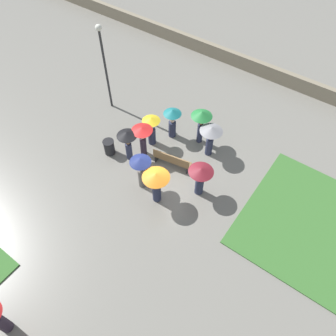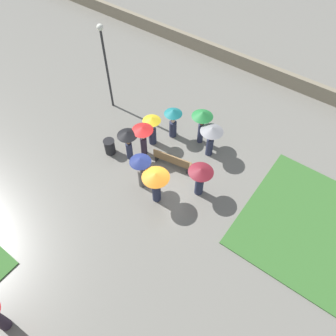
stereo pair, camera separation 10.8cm
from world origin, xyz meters
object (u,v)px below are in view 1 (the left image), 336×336
(crowd_person_maroon, at_px, (200,176))
(crowd_person_teal, at_px, (172,119))
(crowd_person_grey, at_px, (211,135))
(park_bench, at_px, (172,160))
(crowd_person_red, at_px, (142,135))
(crowd_person_orange, at_px, (156,181))
(trash_bin, at_px, (109,147))
(crowd_person_yellow, at_px, (151,127))
(crowd_person_navy, at_px, (141,167))
(crowd_person_black, at_px, (127,139))
(lamp_post, at_px, (104,58))
(crowd_person_green, at_px, (201,119))

(crowd_person_maroon, height_order, crowd_person_teal, crowd_person_teal)
(crowd_person_grey, bearing_deg, park_bench, -84.28)
(park_bench, bearing_deg, crowd_person_red, -5.22)
(crowd_person_orange, bearing_deg, park_bench, 70.33)
(trash_bin, height_order, crowd_person_teal, crowd_person_teal)
(crowd_person_orange, bearing_deg, crowd_person_red, 104.76)
(crowd_person_yellow, relative_size, crowd_person_navy, 0.90)
(park_bench, height_order, crowd_person_black, crowd_person_black)
(lamp_post, relative_size, crowd_person_yellow, 2.79)
(crowd_person_grey, xyz_separation_m, crowd_person_green, (0.83, -0.45, 0.23))
(crowd_person_maroon, height_order, crowd_person_red, crowd_person_red)
(crowd_person_green, bearing_deg, crowd_person_grey, 112.42)
(crowd_person_black, height_order, crowd_person_teal, crowd_person_black)
(trash_bin, height_order, crowd_person_orange, crowd_person_orange)
(crowd_person_navy, bearing_deg, trash_bin, 89.08)
(trash_bin, relative_size, crowd_person_black, 0.45)
(crowd_person_navy, height_order, crowd_person_orange, crowd_person_navy)
(lamp_post, height_order, crowd_person_teal, lamp_post)
(crowd_person_maroon, height_order, crowd_person_orange, crowd_person_orange)
(crowd_person_navy, bearing_deg, crowd_person_yellow, 40.30)
(crowd_person_navy, xyz_separation_m, crowd_person_orange, (-1.02, 0.23, 0.04))
(trash_bin, relative_size, crowd_person_red, 0.45)
(crowd_person_green, xyz_separation_m, crowd_person_teal, (1.39, 0.49, -0.38))
(crowd_person_red, bearing_deg, crowd_person_grey, 79.65)
(crowd_person_orange, bearing_deg, crowd_person_green, 59.49)
(lamp_post, height_order, crowd_person_yellow, lamp_post)
(crowd_person_yellow, bearing_deg, crowd_person_maroon, 31.41)
(lamp_post, height_order, crowd_person_orange, lamp_post)
(park_bench, distance_m, crowd_person_teal, 2.22)
(crowd_person_yellow, xyz_separation_m, crowd_person_green, (-1.93, -1.53, 0.46))
(park_bench, bearing_deg, crowd_person_black, 11.09)
(crowd_person_black, relative_size, crowd_person_grey, 1.00)
(park_bench, bearing_deg, crowd_person_maroon, 154.42)
(park_bench, distance_m, crowd_person_grey, 2.21)
(crowd_person_green, bearing_deg, crowd_person_teal, -19.69)
(crowd_person_black, distance_m, crowd_person_orange, 2.84)
(crowd_person_teal, bearing_deg, trash_bin, 42.92)
(park_bench, distance_m, crowd_person_navy, 1.99)
(crowd_person_maroon, distance_m, crowd_person_green, 3.25)
(crowd_person_grey, bearing_deg, crowd_person_teal, -143.46)
(crowd_person_red, xyz_separation_m, crowd_person_orange, (-2.21, 1.81, 0.06))
(park_bench, bearing_deg, crowd_person_green, -104.85)
(park_bench, distance_m, lamp_post, 6.23)
(crowd_person_yellow, height_order, crowd_person_grey, crowd_person_grey)
(crowd_person_grey, distance_m, crowd_person_green, 0.97)
(crowd_person_teal, bearing_deg, crowd_person_orange, 101.59)
(crowd_person_maroon, height_order, crowd_person_grey, crowd_person_grey)
(crowd_person_red, distance_m, crowd_person_grey, 3.27)
(crowd_person_yellow, bearing_deg, crowd_person_teal, 112.16)
(crowd_person_grey, bearing_deg, crowd_person_red, -108.69)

